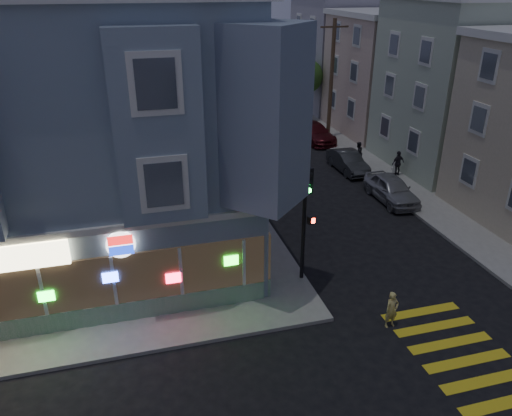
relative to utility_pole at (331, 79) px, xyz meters
name	(u,v)px	position (x,y,z in m)	size (l,w,h in m)	color
ground	(273,373)	(-12.00, -24.00, -4.80)	(120.00, 120.00, 0.00)	black
sidewalk_ne	(453,131)	(11.00, -1.00, -4.72)	(24.00, 42.00, 0.15)	gray
corner_building	(73,126)	(-18.00, -13.02, 1.02)	(14.60, 14.60, 11.40)	slate
row_house_b	(486,85)	(7.50, -8.00, 0.60)	(12.00, 8.60, 10.50)	#AFC2A8
row_house_c	(411,74)	(7.50, 1.00, -0.15)	(12.00, 8.60, 9.00)	#B9A08F
row_house_d	(362,50)	(7.50, 10.00, 0.60)	(12.00, 8.60, 10.50)	#9893A2
utility_pole	(331,79)	(0.00, 0.00, 0.00)	(2.20, 0.30, 9.00)	#4C3826
street_tree_near	(306,76)	(0.20, 6.00, -0.86)	(3.00, 3.00, 5.30)	#4C3826
street_tree_far	(278,63)	(0.20, 14.00, -0.86)	(3.00, 3.00, 5.30)	#4C3826
running_child	(392,310)	(-7.09, -22.80, -4.07)	(0.53, 0.35, 1.45)	#D3C46B
pedestrian_a	(358,153)	(-0.53, -6.45, -3.87)	(0.76, 0.59, 1.55)	black
pedestrian_b	(398,163)	(1.00, -9.11, -3.84)	(0.95, 0.39, 1.62)	#232028
parked_car_a	(391,189)	(-1.30, -12.43, -4.05)	(1.76, 4.39, 1.49)	#989A9F
parked_car_b	(348,162)	(-1.62, -7.23, -4.13)	(1.42, 4.08, 1.34)	#333638
parked_car_c	(314,133)	(-1.30, -0.33, -4.08)	(2.01, 4.94, 1.43)	#511219
parked_car_d	(293,118)	(-1.30, 4.87, -4.21)	(1.95, 4.24, 1.18)	#A4A7AE
traffic_signal	(306,205)	(-9.18, -19.13, -1.21)	(0.64, 0.57, 5.08)	black
fire_hydrant	(394,167)	(1.00, -8.73, -4.22)	(0.47, 0.27, 0.81)	white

